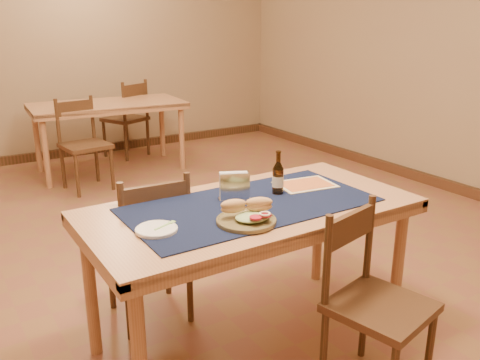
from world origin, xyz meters
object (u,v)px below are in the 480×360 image
chair_main_far (149,244)px  sandwich_plate (248,216)px  main_table (251,221)px  napkin_holder (234,187)px  back_table (108,110)px  beer_bottle (278,178)px  chair_main_near (373,300)px

chair_main_far → sandwich_plate: 0.75m
main_table → napkin_holder: 0.19m
chair_main_far → sandwich_plate: (0.21, -0.64, 0.33)m
back_table → napkin_holder: size_ratio=9.92×
back_table → beer_bottle: (-0.21, -3.35, 0.17)m
back_table → napkin_holder: bearing=-97.6°
chair_main_near → beer_bottle: bearing=95.3°
chair_main_far → beer_bottle: bearing=-35.6°
main_table → chair_main_near: 0.67m
sandwich_plate → napkin_holder: (0.11, 0.28, 0.04)m
chair_main_far → back_table: bearing=75.5°
chair_main_near → napkin_holder: bearing=113.4°
back_table → chair_main_far: 3.06m
main_table → sandwich_plate: 0.26m
sandwich_plate → chair_main_far: bearing=108.6°
beer_bottle → chair_main_near: bearing=-84.7°
chair_main_far → napkin_holder: napkin_holder is taller
chair_main_near → napkin_holder: 0.83m
back_table → beer_bottle: bearing=-93.6°
main_table → beer_bottle: beer_bottle is taller
chair_main_far → chair_main_near: (0.61, -1.03, -0.01)m
beer_bottle → chair_main_far: bearing=144.4°
main_table → napkin_holder: (-0.03, 0.10, 0.15)m
back_table → chair_main_far: chair_main_far is taller
beer_bottle → napkin_holder: 0.24m
main_table → sandwich_plate: bearing=-127.0°
main_table → chair_main_near: chair_main_near is taller
main_table → back_table: (0.41, 3.41, 0.00)m
chair_main_near → sandwich_plate: (-0.40, 0.39, 0.34)m
chair_main_far → napkin_holder: bearing=-47.8°
back_table → sandwich_plate: size_ratio=6.13×
napkin_holder → back_table: bearing=82.4°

